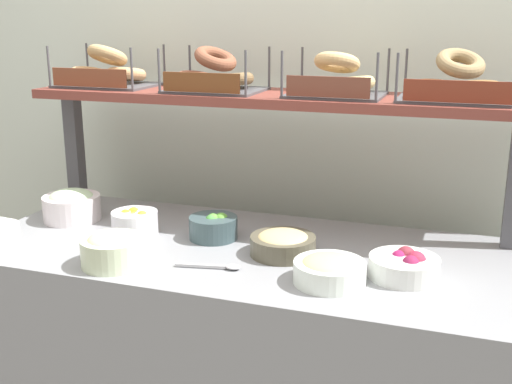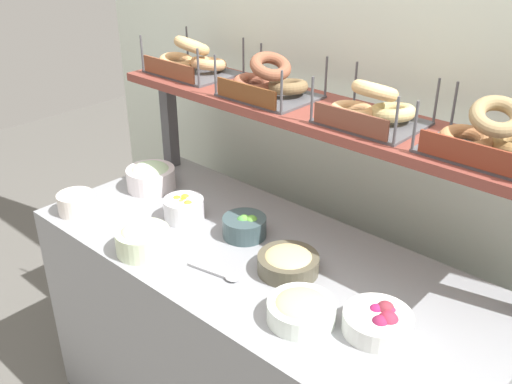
% 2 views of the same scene
% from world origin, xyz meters
% --- Properties ---
extents(back_wall, '(2.82, 0.06, 2.40)m').
position_xyz_m(back_wall, '(0.00, 0.55, 1.20)').
color(back_wall, silver).
rests_on(back_wall, ground_plane).
extents(deli_counter, '(1.62, 0.70, 0.85)m').
position_xyz_m(deli_counter, '(0.00, 0.00, 0.42)').
color(deli_counter, gray).
rests_on(deli_counter, ground_plane).
extents(shelf_riser_left, '(0.05, 0.05, 0.40)m').
position_xyz_m(shelf_riser_left, '(-0.75, 0.27, 1.05)').
color(shelf_riser_left, '#4C4C51').
rests_on(shelf_riser_left, deli_counter).
extents(upper_shelf, '(1.58, 0.32, 0.03)m').
position_xyz_m(upper_shelf, '(0.00, 0.27, 1.26)').
color(upper_shelf, brown).
rests_on(upper_shelf, shelf_riser_left).
extents(bowl_scallion_spread, '(0.19, 0.19, 0.11)m').
position_xyz_m(bowl_scallion_spread, '(-0.64, 0.07, 0.90)').
color(bowl_scallion_spread, white).
rests_on(bowl_scallion_spread, deli_counter).
extents(bowl_beet_salad, '(0.19, 0.19, 0.08)m').
position_xyz_m(bowl_beet_salad, '(0.48, -0.07, 0.88)').
color(bowl_beet_salad, white).
rests_on(bowl_beet_salad, deli_counter).
extents(bowl_veggie_mix, '(0.15, 0.15, 0.08)m').
position_xyz_m(bowl_veggie_mix, '(-0.11, 0.05, 0.89)').
color(bowl_veggie_mix, '#3B5054').
rests_on(bowl_veggie_mix, deli_counter).
extents(bowl_egg_salad, '(0.19, 0.19, 0.07)m').
position_xyz_m(bowl_egg_salad, '(0.30, -0.17, 0.89)').
color(bowl_egg_salad, white).
rests_on(bowl_egg_salad, deli_counter).
extents(bowl_potato_salad, '(0.18, 0.18, 0.10)m').
position_xyz_m(bowl_potato_salad, '(-0.29, -0.24, 0.90)').
color(bowl_potato_salad, '#DAEBC0').
rests_on(bowl_potato_salad, deli_counter).
extents(bowl_hummus, '(0.19, 0.19, 0.07)m').
position_xyz_m(bowl_hummus, '(0.13, -0.01, 0.88)').
color(bowl_hummus, brown).
rests_on(bowl_hummus, deli_counter).
extents(bowl_fruit_salad, '(0.14, 0.14, 0.09)m').
position_xyz_m(bowl_fruit_salad, '(-0.35, -0.01, 0.89)').
color(bowl_fruit_salad, white).
rests_on(bowl_fruit_salad, deli_counter).
extents(serving_spoon_near_plate, '(0.18, 0.05, 0.01)m').
position_xyz_m(serving_spoon_near_plate, '(-0.01, -0.17, 0.86)').
color(serving_spoon_near_plate, '#B7B7BC').
rests_on(serving_spoon_near_plate, deli_counter).
extents(bagel_basket_sesame, '(0.33, 0.24, 0.15)m').
position_xyz_m(bagel_basket_sesame, '(-0.60, 0.28, 1.33)').
color(bagel_basket_sesame, '#4C4C51').
rests_on(bagel_basket_sesame, upper_shelf).
extents(bagel_basket_cinnamon_raisin, '(0.30, 0.26, 0.15)m').
position_xyz_m(bagel_basket_cinnamon_raisin, '(-0.18, 0.25, 1.33)').
color(bagel_basket_cinnamon_raisin, '#4C4C51').
rests_on(bagel_basket_cinnamon_raisin, upper_shelf).
extents(bagel_basket_plain, '(0.29, 0.25, 0.14)m').
position_xyz_m(bagel_basket_plain, '(0.21, 0.26, 1.33)').
color(bagel_basket_plain, '#4C4C51').
rests_on(bagel_basket_plain, upper_shelf).
extents(bagel_basket_everything, '(0.34, 0.25, 0.15)m').
position_xyz_m(bagel_basket_everything, '(0.57, 0.26, 1.33)').
color(bagel_basket_everything, '#4C4C51').
rests_on(bagel_basket_everything, upper_shelf).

